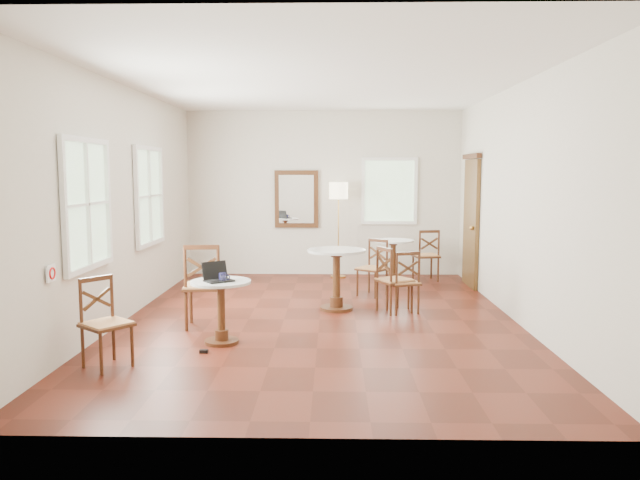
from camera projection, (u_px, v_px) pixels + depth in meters
The scene contains 17 objects.
ground at pixel (320, 320), 7.79m from camera, with size 7.00×7.00×0.00m, color #4E180D.
room_shell at pixel (315, 172), 7.85m from camera, with size 5.02×7.02×3.01m.
cafe_table_near at pixel (221, 305), 6.67m from camera, with size 0.67×0.67×0.70m.
cafe_table_mid at pixel (336, 273), 8.29m from camera, with size 0.80×0.80×0.84m.
cafe_table_back at pixel (393, 256), 10.37m from camera, with size 0.70×0.70×0.74m.
chair_near_a at pixel (204, 286), 7.36m from camera, with size 0.52×0.52×1.04m.
chair_near_b at pixel (105, 323), 5.86m from camera, with size 0.57×0.57×0.88m.
chair_mid_a at pixel (404, 282), 8.12m from camera, with size 0.49×0.49×0.85m.
chair_mid_b at pixel (393, 280), 8.15m from camera, with size 0.56×0.56×0.89m.
chair_back_a at pixel (426, 255), 10.54m from camera, with size 0.49×0.49×0.90m.
chair_back_b at pixel (373, 268), 9.29m from camera, with size 0.56×0.56×0.86m.
floor_lamp at pixel (339, 197), 10.75m from camera, with size 0.33×0.33×1.71m.
laptop at pixel (217, 276), 6.62m from camera, with size 0.38×0.37×0.21m.
mouse at pixel (222, 280), 6.62m from camera, with size 0.09×0.05×0.03m, color black.
navy_mug at pixel (223, 277), 6.58m from camera, with size 0.12×0.08×0.10m.
water_glass at pixel (223, 278), 6.51m from camera, with size 0.06×0.06×0.11m, color white.
power_adapter at pixel (204, 351), 6.35m from camera, with size 0.09×0.05×0.04m, color black.
Camera 1 is at (0.17, -7.62, 1.89)m, focal length 33.93 mm.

